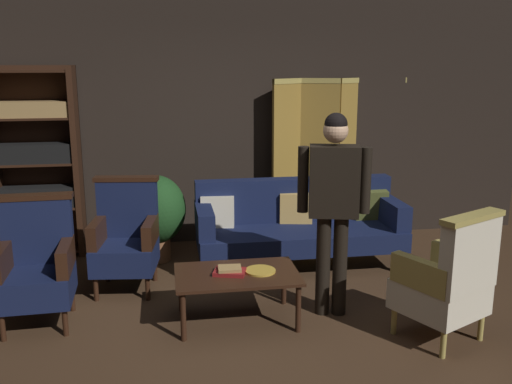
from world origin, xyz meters
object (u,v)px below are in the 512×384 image
Objects in this scene: armchair_wing_right at (126,238)px; book_tan_leather at (230,269)px; potted_plant at (156,212)px; armchair_gilt_accent at (448,280)px; standing_figure at (334,196)px; brass_tray at (260,271)px; coffee_table at (237,278)px; bookshelf at (37,161)px; book_red_leather at (230,272)px; armchair_wing_left at (37,265)px; folding_screen at (336,156)px; velvet_couch at (298,222)px.

book_tan_leather is (0.87, -0.88, -0.02)m from armchair_wing_right.
armchair_gilt_accent is at bearing -44.84° from potted_plant.
standing_figure is 0.85m from brass_tray.
book_tan_leather is at bearing -169.90° from coffee_table.
bookshelf is 2.78m from book_red_leather.
coffee_table is 0.20m from brass_tray.
armchair_wing_left is 4.13× the size of brass_tray.
armchair_gilt_accent is at bearing -19.89° from book_tan_leather.
book_red_leather is 1.00× the size of brass_tray.
folding_screen reaches higher than standing_figure.
standing_figure reaches higher than potted_plant.
armchair_gilt_accent is 1.08m from standing_figure.
standing_figure reaches higher than coffee_table.
armchair_gilt_accent is at bearing -14.99° from armchair_wing_left.
armchair_gilt_accent is at bearing -23.62° from brass_tray.
armchair_wing_right is at bearing -110.62° from potted_plant.
potted_plant is at bearing 110.52° from book_red_leather.
armchair_gilt_accent is 3.23m from armchair_wing_left.
armchair_wing_left is at bearing 174.49° from standing_figure.
bookshelf is at bearing 164.67° from velvet_couch.
book_tan_leather is at bearing -177.86° from brass_tray.
velvet_couch is at bearing 12.20° from armchair_wing_right.
armchair_wing_right is 1.12× the size of potted_plant.
potted_plant is (-2.14, -0.57, -0.45)m from folding_screen.
armchair_wing_right is at bearing -49.01° from bookshelf.
bookshelf is 1.58m from armchair_wing_right.
standing_figure reaches higher than book_red_leather.
book_tan_leather is at bearing -69.48° from potted_plant.
folding_screen is 7.55× the size of book_red_leather.
armchair_wing_left reaches higher than potted_plant.
brass_tray is (-0.61, -0.02, -0.60)m from standing_figure.
potted_plant reaches higher than coffee_table.
coffee_table is at bearing 10.10° from book_tan_leather.
coffee_table is 3.97× the size of brass_tray.
folding_screen is 0.93× the size of bookshelf.
coffee_table is 0.96× the size of armchair_wing_left.
book_tan_leather reaches higher than coffee_table.
folding_screen reaches higher than armchair_wing_left.
standing_figure is (-0.72, 0.60, 0.54)m from armchair_gilt_accent.
book_tan_leather is at bearing -47.32° from bookshelf.
armchair_gilt_accent is at bearing -68.42° from velvet_couch.
bookshelf is 2.20× the size of potted_plant.
coffee_table is 1.08× the size of potted_plant.
bookshelf reaches higher than armchair_wing_right.
armchair_wing_right is 4.13× the size of brass_tray.
brass_tray is at bearing 2.14° from book_tan_leather.
armchair_wing_left is 0.91m from armchair_wing_right.
coffee_table is at bearing -8.96° from armchair_wing_left.
coffee_table is 5.41× the size of book_tan_leather.
folding_screen reaches higher than brass_tray.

